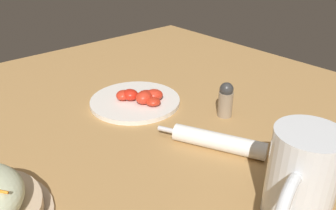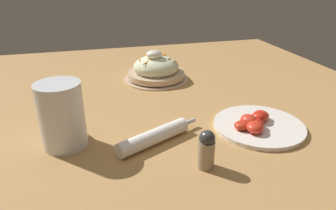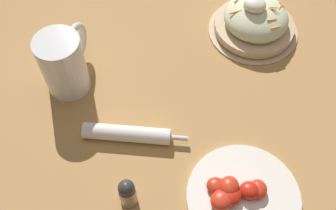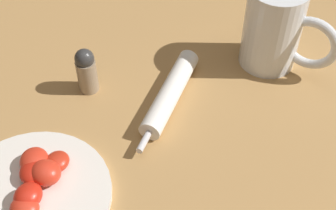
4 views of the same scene
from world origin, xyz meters
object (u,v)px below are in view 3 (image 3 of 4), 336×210
object	(u,v)px
salad_plate	(255,21)
beer_mug	(65,65)
napkin_roll	(127,134)
tomato_plate	(240,195)
salt_shaker	(127,193)

from	to	relation	value
salad_plate	beer_mug	world-z (taller)	beer_mug
salad_plate	napkin_roll	distance (m)	0.41
beer_mug	tomato_plate	size ratio (longest dim) A/B	0.74
salad_plate	napkin_roll	size ratio (longest dim) A/B	1.08
tomato_plate	salt_shaker	size ratio (longest dim) A/B	2.69
beer_mug	tomato_plate	bearing A→B (deg)	173.73
beer_mug	salt_shaker	distance (m)	0.31
salt_shaker	beer_mug	bearing A→B (deg)	-31.07
salad_plate	tomato_plate	world-z (taller)	salad_plate
napkin_roll	tomato_plate	size ratio (longest dim) A/B	0.94
napkin_roll	tomato_plate	xyz separation A→B (m)	(-0.25, -0.00, -0.01)
napkin_roll	tomato_plate	world-z (taller)	tomato_plate
tomato_plate	salad_plate	bearing A→B (deg)	-69.10
napkin_roll	beer_mug	bearing A→B (deg)	-14.62
beer_mug	napkin_roll	size ratio (longest dim) A/B	0.78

